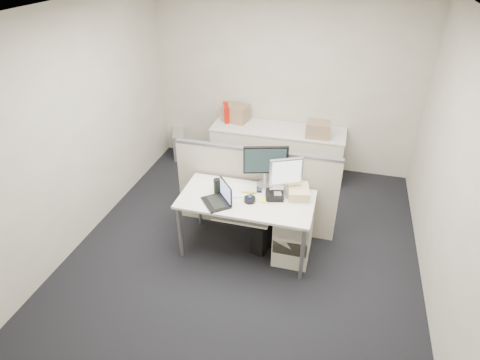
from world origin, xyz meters
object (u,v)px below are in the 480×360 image
(monitor_main, at_px, (265,166))
(desk, at_px, (246,203))
(laptop, at_px, (216,194))
(desk_phone, at_px, (274,196))

(monitor_main, bearing_deg, desk, -130.09)
(desk, xyz_separation_m, monitor_main, (0.14, 0.32, 0.32))
(desk, xyz_separation_m, laptop, (-0.30, -0.18, 0.19))
(desk, xyz_separation_m, desk_phone, (0.30, 0.08, 0.10))
(desk, distance_m, desk_phone, 0.33)
(desk, height_order, laptop, laptop)
(desk, relative_size, laptop, 4.66)
(desk, height_order, desk_phone, desk_phone)
(desk, bearing_deg, monitor_main, 66.43)
(monitor_main, distance_m, laptop, 0.68)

